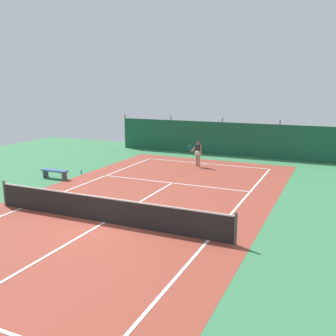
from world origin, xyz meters
TOP-DOWN VIEW (x-y plane):
  - ground_plane at (0.00, 0.00)m, footprint 36.00×36.00m
  - court_surface at (0.00, 0.00)m, footprint 11.02×26.60m
  - tennis_net at (0.00, 0.00)m, footprint 10.12×0.10m
  - back_fence at (-0.00, 15.89)m, footprint 16.30×0.98m
  - tennis_player at (-0.20, 10.86)m, footprint 0.85×0.64m
  - tennis_ball_near_player at (-0.14, 7.99)m, footprint 0.07×0.07m
  - courtside_bench at (-6.31, 4.69)m, footprint 1.60×0.40m
  - water_bottle at (-5.68, 6.21)m, footprint 0.08×0.08m

SIDE VIEW (x-z plane):
  - ground_plane at x=0.00m, z-range 0.00..0.00m
  - court_surface at x=0.00m, z-range 0.00..0.01m
  - tennis_ball_near_player at x=-0.14m, z-range 0.00..0.07m
  - water_bottle at x=-5.68m, z-range 0.00..0.24m
  - courtside_bench at x=-6.31m, z-range 0.13..0.62m
  - tennis_net at x=0.00m, z-range -0.04..1.06m
  - back_fence at x=0.00m, z-range -0.68..2.02m
  - tennis_player at x=-0.20m, z-range 0.14..1.78m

